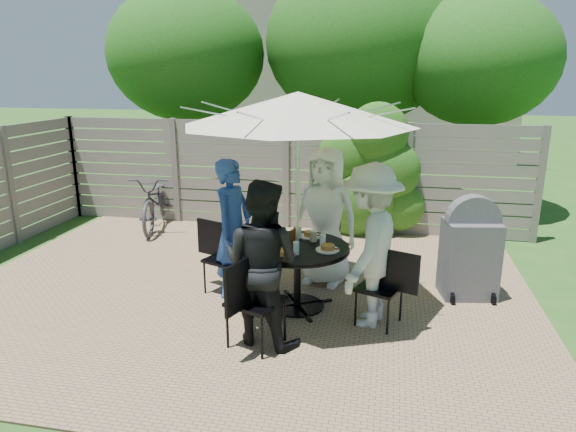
% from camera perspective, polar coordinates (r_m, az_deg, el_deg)
% --- Properties ---
extents(backyard_envelope, '(60.00, 60.00, 5.00)m').
position_cam_1_polar(backyard_envelope, '(15.75, 5.68, 15.56)').
color(backyard_envelope, '#274F18').
rests_on(backyard_envelope, ground).
extents(patio_table, '(1.39, 1.39, 0.75)m').
position_cam_1_polar(patio_table, '(5.78, 1.04, -5.45)').
color(patio_table, black).
rests_on(patio_table, ground).
extents(umbrella, '(3.03, 3.03, 2.42)m').
position_cam_1_polar(umbrella, '(5.41, 1.13, 11.79)').
color(umbrella, silver).
rests_on(umbrella, ground).
extents(chair_back, '(0.53, 0.69, 0.91)m').
position_cam_1_polar(chair_back, '(6.70, 4.50, -4.77)').
color(chair_back, black).
rests_on(chair_back, ground).
extents(person_back, '(0.96, 0.75, 1.75)m').
position_cam_1_polar(person_back, '(6.40, 4.18, -0.11)').
color(person_back, white).
rests_on(person_back, ground).
extents(chair_left, '(0.68, 0.56, 0.89)m').
position_cam_1_polar(chair_left, '(6.31, -6.99, -6.21)').
color(chair_left, black).
rests_on(chair_left, ground).
extents(person_left, '(0.54, 0.69, 1.67)m').
position_cam_1_polar(person_left, '(6.05, -6.09, -1.47)').
color(person_left, '#23439A').
rests_on(person_left, ground).
extents(chair_front, '(0.60, 0.74, 0.97)m').
position_cam_1_polar(chair_front, '(5.09, -3.64, -11.42)').
color(chair_front, black).
rests_on(chair_front, ground).
extents(person_front, '(0.94, 0.81, 1.66)m').
position_cam_1_polar(person_front, '(4.98, -2.96, -5.28)').
color(person_front, black).
rests_on(person_front, ground).
extents(chair_right, '(0.66, 0.54, 0.87)m').
position_cam_1_polar(chair_right, '(5.58, 10.17, -9.45)').
color(chair_right, black).
rests_on(chair_right, ground).
extents(person_right, '(0.91, 1.25, 1.74)m').
position_cam_1_polar(person_right, '(5.39, 9.11, -3.33)').
color(person_right, silver).
rests_on(person_right, ground).
extents(plate_back, '(0.26, 0.26, 0.06)m').
position_cam_1_polar(plate_back, '(6.01, 2.49, -2.10)').
color(plate_back, white).
rests_on(plate_back, patio_table).
extents(plate_left, '(0.26, 0.26, 0.06)m').
position_cam_1_polar(plate_left, '(5.85, -2.15, -2.60)').
color(plate_left, white).
rests_on(plate_left, patio_table).
extents(plate_front, '(0.26, 0.26, 0.06)m').
position_cam_1_polar(plate_front, '(5.39, -0.55, -4.20)').
color(plate_front, white).
rests_on(plate_front, patio_table).
extents(plate_right, '(0.26, 0.26, 0.06)m').
position_cam_1_polar(plate_right, '(5.56, 4.43, -3.60)').
color(plate_right, white).
rests_on(plate_right, patio_table).
extents(glass_back, '(0.07, 0.07, 0.14)m').
position_cam_1_polar(glass_back, '(5.95, 1.19, -1.81)').
color(glass_back, silver).
rests_on(glass_back, patio_table).
extents(glass_left, '(0.07, 0.07, 0.14)m').
position_cam_1_polar(glass_left, '(5.70, -1.76, -2.60)').
color(glass_left, silver).
rests_on(glass_left, patio_table).
extents(glass_front, '(0.07, 0.07, 0.14)m').
position_cam_1_polar(glass_front, '(5.42, 0.91, -3.58)').
color(glass_front, silver).
rests_on(glass_front, patio_table).
extents(glass_right, '(0.07, 0.07, 0.14)m').
position_cam_1_polar(glass_right, '(5.68, 3.89, -2.71)').
color(glass_right, silver).
rests_on(glass_right, patio_table).
extents(syrup_jug, '(0.09, 0.09, 0.16)m').
position_cam_1_polar(syrup_jug, '(5.74, 0.72, -2.34)').
color(syrup_jug, '#59280C').
rests_on(syrup_jug, patio_table).
extents(coffee_cup, '(0.08, 0.08, 0.12)m').
position_cam_1_polar(coffee_cup, '(5.84, 2.85, -2.27)').
color(coffee_cup, '#C6B293').
rests_on(coffee_cup, patio_table).
extents(bicycle, '(1.02, 1.92, 0.96)m').
position_cam_1_polar(bicycle, '(9.14, -14.35, 1.68)').
color(bicycle, '#333338').
rests_on(bicycle, ground).
extents(bbq_grill, '(0.69, 0.57, 1.25)m').
position_cam_1_polar(bbq_grill, '(6.43, 19.55, -3.76)').
color(bbq_grill, '#505054').
rests_on(bbq_grill, ground).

